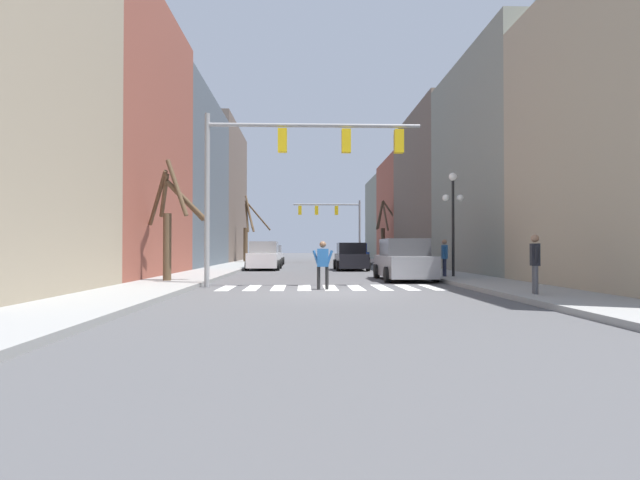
{
  "coord_description": "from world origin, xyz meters",
  "views": [
    {
      "loc": [
        -0.94,
        -15.49,
        1.39
      ],
      "look_at": [
        0.19,
        18.2,
        1.92
      ],
      "focal_mm": 28.0,
      "sensor_mm": 36.0,
      "label": 1
    }
  ],
  "objects_px": {
    "car_parked_right_near": "(271,256)",
    "pedestrian_on_left_sidewalk": "(323,261)",
    "car_parked_left_near": "(264,257)",
    "street_tree_left_far": "(248,232)",
    "traffic_signal_near": "(288,157)",
    "traffic_signal_far": "(334,216)",
    "car_parked_right_mid": "(351,257)",
    "car_parked_left_far": "(355,255)",
    "pedestrian_near_right_corner": "(535,259)",
    "street_lamp_right_corner": "(453,203)",
    "car_driving_toward_lane": "(404,261)",
    "pedestrian_waiting_at_curb": "(444,254)",
    "street_tree_right_near": "(384,231)",
    "street_tree_left_mid": "(170,220)"
  },
  "relations": [
    {
      "from": "street_tree_right_near",
      "to": "car_parked_left_near",
      "type": "bearing_deg",
      "value": -125.93
    },
    {
      "from": "street_lamp_right_corner",
      "to": "pedestrian_near_right_corner",
      "type": "xyz_separation_m",
      "value": [
        -0.31,
        -8.36,
        -2.26
      ]
    },
    {
      "from": "traffic_signal_near",
      "to": "car_driving_toward_lane",
      "type": "xyz_separation_m",
      "value": [
        4.86,
        3.52,
        -3.8
      ]
    },
    {
      "from": "traffic_signal_near",
      "to": "car_driving_toward_lane",
      "type": "relative_size",
      "value": 1.67
    },
    {
      "from": "traffic_signal_far",
      "to": "pedestrian_on_left_sidewalk",
      "type": "xyz_separation_m",
      "value": [
        -2.27,
        -30.02,
        -3.38
      ]
    },
    {
      "from": "car_parked_left_far",
      "to": "car_parked_left_near",
      "type": "distance_m",
      "value": 11.96
    },
    {
      "from": "traffic_signal_far",
      "to": "pedestrian_on_left_sidewalk",
      "type": "height_order",
      "value": "traffic_signal_far"
    },
    {
      "from": "traffic_signal_far",
      "to": "pedestrian_near_right_corner",
      "type": "xyz_separation_m",
      "value": [
        3.34,
        -33.36,
        -3.24
      ]
    },
    {
      "from": "car_parked_left_far",
      "to": "traffic_signal_far",
      "type": "bearing_deg",
      "value": 16.51
    },
    {
      "from": "car_parked_right_mid",
      "to": "street_tree_right_near",
      "type": "height_order",
      "value": "street_tree_right_near"
    },
    {
      "from": "car_parked_left_near",
      "to": "street_lamp_right_corner",
      "type": "bearing_deg",
      "value": -138.71
    },
    {
      "from": "pedestrian_on_left_sidewalk",
      "to": "car_parked_left_far",
      "type": "bearing_deg",
      "value": 82.1
    },
    {
      "from": "street_tree_right_near",
      "to": "street_lamp_right_corner",
      "type": "bearing_deg",
      "value": -92.19
    },
    {
      "from": "traffic_signal_far",
      "to": "car_parked_right_mid",
      "type": "bearing_deg",
      "value": -89.81
    },
    {
      "from": "street_lamp_right_corner",
      "to": "pedestrian_on_left_sidewalk",
      "type": "height_order",
      "value": "street_lamp_right_corner"
    },
    {
      "from": "traffic_signal_near",
      "to": "pedestrian_near_right_corner",
      "type": "relative_size",
      "value": 4.79
    },
    {
      "from": "car_driving_toward_lane",
      "to": "pedestrian_waiting_at_curb",
      "type": "distance_m",
      "value": 1.92
    },
    {
      "from": "pedestrian_waiting_at_curb",
      "to": "car_parked_left_far",
      "type": "bearing_deg",
      "value": -169.88
    },
    {
      "from": "pedestrian_near_right_corner",
      "to": "street_tree_left_mid",
      "type": "xyz_separation_m",
      "value": [
        -11.37,
        6.02,
        1.35
      ]
    },
    {
      "from": "street_lamp_right_corner",
      "to": "pedestrian_waiting_at_curb",
      "type": "distance_m",
      "value": 2.28
    },
    {
      "from": "car_parked_left_far",
      "to": "street_tree_left_mid",
      "type": "relative_size",
      "value": 0.89
    },
    {
      "from": "traffic_signal_far",
      "to": "car_parked_left_far",
      "type": "relative_size",
      "value": 1.53
    },
    {
      "from": "car_parked_right_near",
      "to": "car_parked_left_near",
      "type": "bearing_deg",
      "value": -179.55
    },
    {
      "from": "street_lamp_right_corner",
      "to": "traffic_signal_near",
      "type": "bearing_deg",
      "value": -151.46
    },
    {
      "from": "car_driving_toward_lane",
      "to": "street_tree_left_far",
      "type": "bearing_deg",
      "value": 20.82
    },
    {
      "from": "traffic_signal_far",
      "to": "pedestrian_near_right_corner",
      "type": "distance_m",
      "value": 33.68
    },
    {
      "from": "car_driving_toward_lane",
      "to": "street_tree_right_near",
      "type": "xyz_separation_m",
      "value": [
        3.16,
        24.44,
        2.09
      ]
    },
    {
      "from": "car_parked_right_mid",
      "to": "street_tree_left_far",
      "type": "bearing_deg",
      "value": 28.29
    },
    {
      "from": "car_parked_left_near",
      "to": "traffic_signal_near",
      "type": "bearing_deg",
      "value": -172.12
    },
    {
      "from": "car_parked_right_near",
      "to": "pedestrian_waiting_at_curb",
      "type": "xyz_separation_m",
      "value": [
        8.75,
        -18.4,
        0.36
      ]
    },
    {
      "from": "street_lamp_right_corner",
      "to": "pedestrian_waiting_at_curb",
      "type": "bearing_deg",
      "value": 175.69
    },
    {
      "from": "car_parked_right_mid",
      "to": "street_tree_left_far",
      "type": "height_order",
      "value": "street_tree_left_far"
    },
    {
      "from": "street_lamp_right_corner",
      "to": "pedestrian_near_right_corner",
      "type": "height_order",
      "value": "street_lamp_right_corner"
    },
    {
      "from": "car_parked_right_mid",
      "to": "pedestrian_waiting_at_curb",
      "type": "relative_size",
      "value": 2.74
    },
    {
      "from": "car_parked_left_far",
      "to": "street_tree_left_far",
      "type": "bearing_deg",
      "value": 65.22
    },
    {
      "from": "street_lamp_right_corner",
      "to": "car_parked_right_mid",
      "type": "distance_m",
      "value": 10.45
    },
    {
      "from": "pedestrian_on_left_sidewalk",
      "to": "street_tree_left_far",
      "type": "xyz_separation_m",
      "value": [
        -5.76,
        29.51,
        1.93
      ]
    },
    {
      "from": "car_parked_left_near",
      "to": "street_tree_left_far",
      "type": "height_order",
      "value": "street_tree_left_far"
    },
    {
      "from": "car_parked_left_near",
      "to": "car_driving_toward_lane",
      "type": "height_order",
      "value": "car_parked_left_near"
    },
    {
      "from": "car_driving_toward_lane",
      "to": "pedestrian_waiting_at_curb",
      "type": "xyz_separation_m",
      "value": [
        1.86,
        0.37,
        0.28
      ]
    },
    {
      "from": "car_parked_right_near",
      "to": "street_tree_right_near",
      "type": "distance_m",
      "value": 11.74
    },
    {
      "from": "pedestrian_waiting_at_curb",
      "to": "street_tree_right_near",
      "type": "bearing_deg",
      "value": -178.14
    },
    {
      "from": "traffic_signal_near",
      "to": "street_tree_left_far",
      "type": "distance_m",
      "value": 28.77
    },
    {
      "from": "traffic_signal_far",
      "to": "pedestrian_waiting_at_curb",
      "type": "height_order",
      "value": "traffic_signal_far"
    },
    {
      "from": "traffic_signal_far",
      "to": "car_parked_left_near",
      "type": "relative_size",
      "value": 1.31
    },
    {
      "from": "car_parked_left_far",
      "to": "pedestrian_near_right_corner",
      "type": "relative_size",
      "value": 2.57
    },
    {
      "from": "car_parked_left_far",
      "to": "pedestrian_waiting_at_curb",
      "type": "distance_m",
      "value": 20.17
    },
    {
      "from": "car_parked_right_near",
      "to": "traffic_signal_far",
      "type": "bearing_deg",
      "value": -39.82
    },
    {
      "from": "car_parked_right_near",
      "to": "pedestrian_on_left_sidewalk",
      "type": "bearing_deg",
      "value": -172.21
    },
    {
      "from": "car_driving_toward_lane",
      "to": "street_tree_right_near",
      "type": "bearing_deg",
      "value": -7.37
    }
  ]
}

